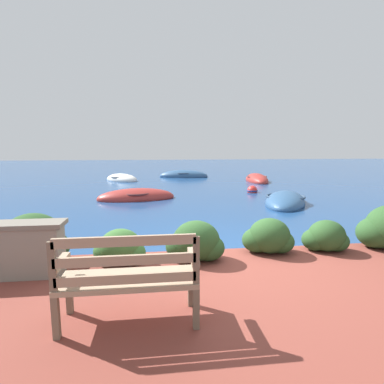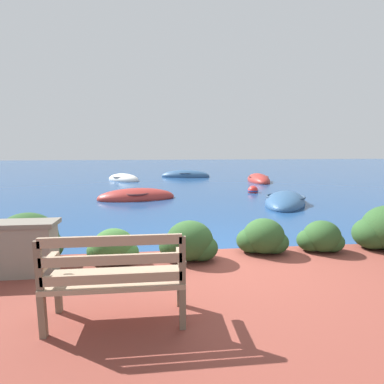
{
  "view_description": "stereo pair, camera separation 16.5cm",
  "coord_description": "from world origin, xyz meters",
  "px_view_note": "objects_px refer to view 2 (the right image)",
  "views": [
    {
      "loc": [
        -1.18,
        -4.73,
        1.92
      ],
      "look_at": [
        0.16,
        6.32,
        0.23
      ],
      "focal_mm": 28.0,
      "sensor_mm": 36.0,
      "label": 1
    },
    {
      "loc": [
        -1.02,
        -4.74,
        1.92
      ],
      "look_at": [
        0.16,
        6.32,
        0.23
      ],
      "focal_mm": 28.0,
      "sensor_mm": 36.0,
      "label": 2
    }
  ],
  "objects_px": {
    "rowboat_distant": "(186,176)",
    "mooring_buoy": "(253,191)",
    "rowboat_outer": "(124,179)",
    "park_bench": "(116,276)",
    "rowboat_far": "(258,180)",
    "rowboat_nearest": "(285,202)",
    "rowboat_mid": "(136,197)"
  },
  "relations": [
    {
      "from": "rowboat_nearest",
      "to": "mooring_buoy",
      "type": "relative_size",
      "value": 6.77
    },
    {
      "from": "rowboat_mid",
      "to": "rowboat_distant",
      "type": "xyz_separation_m",
      "value": [
        2.49,
        7.85,
        0.01
      ]
    },
    {
      "from": "rowboat_far",
      "to": "rowboat_distant",
      "type": "xyz_separation_m",
      "value": [
        -3.86,
        2.79,
        0.0
      ]
    },
    {
      "from": "rowboat_mid",
      "to": "rowboat_far",
      "type": "height_order",
      "value": "rowboat_far"
    },
    {
      "from": "rowboat_outer",
      "to": "park_bench",
      "type": "bearing_deg",
      "value": -36.24
    },
    {
      "from": "rowboat_far",
      "to": "rowboat_distant",
      "type": "relative_size",
      "value": 0.95
    },
    {
      "from": "rowboat_outer",
      "to": "mooring_buoy",
      "type": "xyz_separation_m",
      "value": [
        5.99,
        -5.26,
        0.01
      ]
    },
    {
      "from": "rowboat_mid",
      "to": "rowboat_outer",
      "type": "relative_size",
      "value": 1.19
    },
    {
      "from": "rowboat_nearest",
      "to": "rowboat_distant",
      "type": "xyz_separation_m",
      "value": [
        -2.59,
        9.38,
        0.0
      ]
    },
    {
      "from": "rowboat_distant",
      "to": "park_bench",
      "type": "bearing_deg",
      "value": -86.77
    },
    {
      "from": "rowboat_distant",
      "to": "mooring_buoy",
      "type": "bearing_deg",
      "value": -60.95
    },
    {
      "from": "park_bench",
      "to": "rowboat_outer",
      "type": "distance_m",
      "value": 14.77
    },
    {
      "from": "rowboat_outer",
      "to": "rowboat_distant",
      "type": "bearing_deg",
      "value": 69.61
    },
    {
      "from": "rowboat_nearest",
      "to": "mooring_buoy",
      "type": "height_order",
      "value": "rowboat_nearest"
    },
    {
      "from": "rowboat_far",
      "to": "rowboat_distant",
      "type": "distance_m",
      "value": 4.76
    },
    {
      "from": "rowboat_outer",
      "to": "rowboat_nearest",
      "type": "bearing_deg",
      "value": -4.03
    },
    {
      "from": "rowboat_far",
      "to": "mooring_buoy",
      "type": "height_order",
      "value": "rowboat_far"
    },
    {
      "from": "park_bench",
      "to": "rowboat_mid",
      "type": "relative_size",
      "value": 0.44
    },
    {
      "from": "rowboat_outer",
      "to": "rowboat_distant",
      "type": "relative_size",
      "value": 0.78
    },
    {
      "from": "mooring_buoy",
      "to": "park_bench",
      "type": "bearing_deg",
      "value": -114.73
    },
    {
      "from": "rowboat_nearest",
      "to": "rowboat_outer",
      "type": "distance_m",
      "value": 10.07
    },
    {
      "from": "rowboat_outer",
      "to": "rowboat_distant",
      "type": "height_order",
      "value": "rowboat_distant"
    },
    {
      "from": "rowboat_distant",
      "to": "mooring_buoy",
      "type": "distance_m",
      "value": 7.16
    },
    {
      "from": "rowboat_mid",
      "to": "park_bench",
      "type": "bearing_deg",
      "value": 83.58
    },
    {
      "from": "rowboat_nearest",
      "to": "rowboat_far",
      "type": "distance_m",
      "value": 6.72
    },
    {
      "from": "rowboat_distant",
      "to": "rowboat_far",
      "type": "bearing_deg",
      "value": -25.44
    },
    {
      "from": "rowboat_mid",
      "to": "rowboat_distant",
      "type": "distance_m",
      "value": 8.24
    },
    {
      "from": "park_bench",
      "to": "rowboat_far",
      "type": "distance_m",
      "value": 14.65
    },
    {
      "from": "rowboat_mid",
      "to": "mooring_buoy",
      "type": "distance_m",
      "value": 4.9
    },
    {
      "from": "park_bench",
      "to": "rowboat_far",
      "type": "height_order",
      "value": "park_bench"
    },
    {
      "from": "rowboat_far",
      "to": "rowboat_mid",
      "type": "bearing_deg",
      "value": 134.69
    },
    {
      "from": "rowboat_mid",
      "to": "mooring_buoy",
      "type": "height_order",
      "value": "rowboat_mid"
    }
  ]
}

